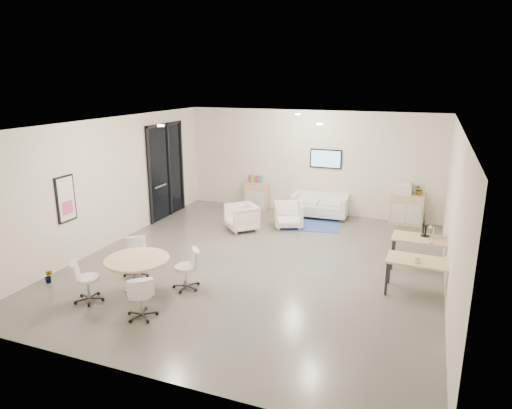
{
  "coord_description": "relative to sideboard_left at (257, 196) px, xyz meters",
  "views": [
    {
      "loc": [
        3.47,
        -9.19,
        4.13
      ],
      "look_at": [
        -0.22,
        0.4,
        1.28
      ],
      "focal_mm": 32.0,
      "sensor_mm": 36.0,
      "label": 1
    }
  ],
  "objects": [
    {
      "name": "round_table",
      "position": [
        0.06,
        -6.62,
        0.25
      ],
      "size": [
        1.25,
        1.25,
        0.76
      ],
      "color": "tan",
      "rests_on": "room_shell"
    },
    {
      "name": "plant_floor",
      "position": [
        -2.0,
        -6.86,
        -0.36
      ],
      "size": [
        0.26,
        0.34,
        0.13
      ],
      "primitive_type": "imported",
      "rotation": [
        0.0,
        0.0,
        0.38
      ],
      "color": "#3F7F3F",
      "rests_on": "room_shell"
    },
    {
      "name": "plant_cabinet",
      "position": [
        4.98,
        -0.02,
        0.61
      ],
      "size": [
        0.38,
        0.4,
        0.25
      ],
      "primitive_type": "imported",
      "rotation": [
        0.0,
        0.0,
        0.34
      ],
      "color": "#3F7F3F",
      "rests_on": "sideboard_right"
    },
    {
      "name": "ceiling_spots",
      "position": [
        1.5,
        -3.44,
        2.75
      ],
      "size": [
        3.14,
        4.14,
        0.03
      ],
      "color": "#FFEAC6",
      "rests_on": "room_shell"
    },
    {
      "name": "armchair_left",
      "position": [
        0.41,
        -2.23,
        -0.02
      ],
      "size": [
        1.08,
        1.08,
        0.81
      ],
      "primitive_type": "imported",
      "rotation": [
        0.0,
        0.0,
        -0.79
      ],
      "color": "silver",
      "rests_on": "room_shell"
    },
    {
      "name": "cup",
      "position": [
        5.14,
        -4.78,
        0.34
      ],
      "size": [
        0.13,
        0.12,
        0.11
      ],
      "primitive_type": "imported",
      "rotation": [
        0.0,
        0.0,
        0.28
      ],
      "color": "white",
      "rests_on": "desk_front"
    },
    {
      "name": "glass_door",
      "position": [
        -2.25,
        -1.77,
        1.07
      ],
      "size": [
        0.09,
        1.9,
        2.85
      ],
      "color": "black",
      "rests_on": "room_shell"
    },
    {
      "name": "sideboard_left",
      "position": [
        0.0,
        0.0,
        0.0
      ],
      "size": [
        0.77,
        0.4,
        0.86
      ],
      "color": "tan",
      "rests_on": "room_shell"
    },
    {
      "name": "room_shell",
      "position": [
        1.7,
        -4.27,
        1.17
      ],
      "size": [
        9.6,
        10.6,
        4.8
      ],
      "color": "#57554F",
      "rests_on": "ground"
    },
    {
      "name": "artwork",
      "position": [
        -2.27,
        -5.87,
        1.12
      ],
      "size": [
        0.05,
        0.54,
        1.04
      ],
      "color": "black",
      "rests_on": "room_shell"
    },
    {
      "name": "wall_tv",
      "position": [
        2.2,
        0.19,
        1.32
      ],
      "size": [
        0.98,
        0.06,
        0.58
      ],
      "color": "black",
      "rests_on": "room_shell"
    },
    {
      "name": "armchair_right",
      "position": [
        1.56,
        -1.51,
        -0.03
      ],
      "size": [
        0.98,
        0.96,
        0.79
      ],
      "primitive_type": "imported",
      "rotation": [
        0.0,
        0.0,
        0.39
      ],
      "color": "silver",
      "rests_on": "room_shell"
    },
    {
      "name": "desk_rear",
      "position": [
        5.24,
        -3.26,
        0.22
      ],
      "size": [
        1.4,
        0.73,
        0.72
      ],
      "rotation": [
        0.0,
        0.0,
        -0.03
      ],
      "color": "tan",
      "rests_on": "room_shell"
    },
    {
      "name": "meeting_chairs",
      "position": [
        0.06,
        -6.62,
        -0.02
      ],
      "size": [
        2.29,
        2.29,
        0.82
      ],
      "color": "white",
      "rests_on": "room_shell"
    },
    {
      "name": "blue_rug",
      "position": [
        2.12,
        -1.14,
        -0.42
      ],
      "size": [
        1.85,
        1.39,
        0.01
      ],
      "primitive_type": "cube",
      "rotation": [
        0.0,
        0.0,
        0.16
      ],
      "color": "#2E438C",
      "rests_on": "room_shell"
    },
    {
      "name": "desk_front",
      "position": [
        5.24,
        -4.6,
        0.21
      ],
      "size": [
        1.39,
        0.74,
        0.71
      ],
      "rotation": [
        0.0,
        0.0,
        -0.04
      ],
      "color": "tan",
      "rests_on": "room_shell"
    },
    {
      "name": "sideboard_right",
      "position": [
        4.69,
        -0.02,
        0.02
      ],
      "size": [
        0.91,
        0.44,
        0.91
      ],
      "color": "tan",
      "rests_on": "room_shell"
    },
    {
      "name": "printer",
      "position": [
        4.53,
        -0.02,
        0.65
      ],
      "size": [
        0.5,
        0.42,
        0.35
      ],
      "rotation": [
        0.0,
        0.0,
        -0.01
      ],
      "color": "white",
      "rests_on": "sideboard_right"
    },
    {
      "name": "books",
      "position": [
        -0.04,
        0.0,
        0.54
      ],
      "size": [
        0.45,
        0.14,
        0.22
      ],
      "color": "red",
      "rests_on": "sideboard_left"
    },
    {
      "name": "monitor",
      "position": [
        5.2,
        -3.11,
        0.53
      ],
      "size": [
        0.2,
        0.5,
        0.44
      ],
      "color": "black",
      "rests_on": "desk_rear"
    },
    {
      "name": "loveseat",
      "position": [
        2.16,
        -0.2,
        -0.09
      ],
      "size": [
        1.71,
        0.9,
        0.63
      ],
      "rotation": [
        0.0,
        0.0,
        0.04
      ],
      "color": "silver",
      "rests_on": "room_shell"
    }
  ]
}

